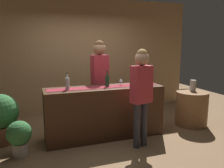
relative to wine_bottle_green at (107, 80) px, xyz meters
The scene contains 16 objects.
ground_plane 1.08m from the wine_bottle_green, 146.64° to the right, with size 10.00×10.00×0.00m, color brown.
back_wall 1.89m from the wine_bottle_green, 92.33° to the left, with size 6.00×0.12×2.90m, color tan.
bar_counter 0.60m from the wine_bottle_green, 146.64° to the right, with size 2.21×0.60×0.97m, color #3D2314.
counter_runner_cloth 0.14m from the wine_bottle_green, 146.64° to the right, with size 2.10×0.28×0.01m, color maroon.
wine_bottle_green is the anchor object (origin of this frame).
wine_bottle_amber 0.53m from the wine_bottle_green, ahead, with size 0.07×0.07×0.30m.
wine_bottle_clear 0.76m from the wine_bottle_green, behind, with size 0.07×0.07×0.30m.
wine_glass_near_customer 0.70m from the wine_bottle_green, ahead, with size 0.07×0.07×0.14m.
wine_glass_mid_counter 0.27m from the wine_bottle_green, ahead, with size 0.07×0.07×0.14m.
wine_glass_far_end 0.90m from the wine_bottle_green, ahead, with size 0.07×0.07×0.14m.
bartender 0.54m from the wine_bottle_green, 88.74° to the left, with size 0.37×0.26×1.83m.
customer_sipping 0.77m from the wine_bottle_green, 61.19° to the right, with size 0.38×0.27×1.68m.
round_side_table 2.04m from the wine_bottle_green, ahead, with size 0.68×0.68×0.74m, color brown.
vase_on_side_table 1.99m from the wine_bottle_green, ahead, with size 0.13×0.13×0.24m, color #A8A399.
potted_plant_tall 1.99m from the wine_bottle_green, behind, with size 0.61×0.61×0.90m.
potted_plant_small 1.78m from the wine_bottle_green, 167.91° to the right, with size 0.39×0.39×0.57m.
Camera 1 is at (-1.28, -4.00, 1.76)m, focal length 36.88 mm.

